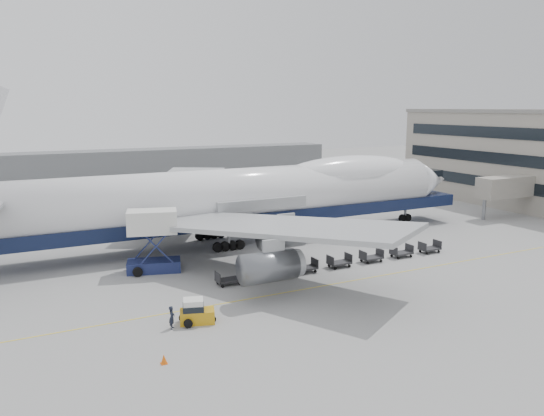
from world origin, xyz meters
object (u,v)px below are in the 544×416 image
ground_worker (172,317)px  catering_truck (153,237)px  airliner (247,195)px  baggage_tug (196,312)px

ground_worker → catering_truck: bearing=18.2°
airliner → ground_worker: (-15.47, -21.00, -4.77)m
baggage_tug → ground_worker: size_ratio=1.65×
airliner → ground_worker: airliner is taller
baggage_tug → ground_worker: 1.91m
airliner → catering_truck: 14.90m
catering_truck → baggage_tug: 14.28m
airliner → baggage_tug: airliner is taller
baggage_tug → ground_worker: baggage_tug is taller
airliner → ground_worker: bearing=-126.4°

